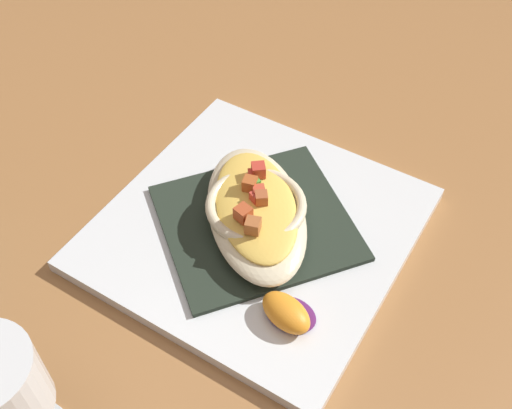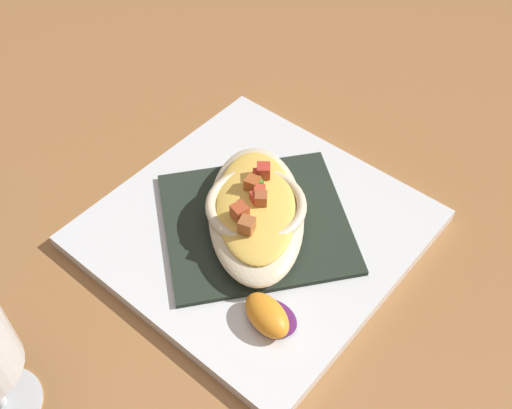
% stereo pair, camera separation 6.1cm
% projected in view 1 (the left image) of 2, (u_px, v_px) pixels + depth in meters
% --- Properties ---
extents(ground_plane, '(2.60, 2.60, 0.00)m').
position_uv_depth(ground_plane, '(256.00, 232.00, 0.64)').
color(ground_plane, '#A16D3E').
extents(square_plate, '(0.31, 0.31, 0.01)m').
position_uv_depth(square_plate, '(256.00, 228.00, 0.63)').
color(square_plate, white).
rests_on(square_plate, ground_plane).
extents(folded_napkin, '(0.25, 0.25, 0.01)m').
position_uv_depth(folded_napkin, '(256.00, 222.00, 0.63)').
color(folded_napkin, '#253127').
rests_on(folded_napkin, square_plate).
extents(gratin_dish, '(0.20, 0.19, 0.05)m').
position_uv_depth(gratin_dish, '(256.00, 209.00, 0.61)').
color(gratin_dish, beige).
rests_on(gratin_dish, folded_napkin).
extents(orange_garnish, '(0.05, 0.06, 0.02)m').
position_uv_depth(orange_garnish, '(287.00, 313.00, 0.55)').
color(orange_garnish, '#561F5D').
rests_on(orange_garnish, square_plate).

